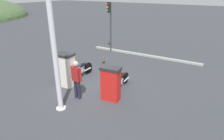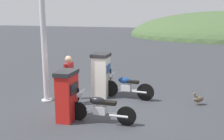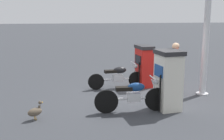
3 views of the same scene
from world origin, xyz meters
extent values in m
plane|color=#383A3F|center=(0.00, 0.00, 0.00)|extent=(120.00, 120.00, 0.00)
cube|color=red|center=(-0.40, -1.28, 0.70)|extent=(0.53, 0.82, 1.41)
cube|color=black|center=(-0.16, -1.26, 1.01)|extent=(0.09, 0.54, 0.32)
cube|color=#262628|center=(-0.40, -1.28, 1.47)|extent=(0.58, 0.90, 0.12)
cylinder|color=black|center=(-0.15, -1.02, 0.49)|extent=(0.05, 0.05, 0.91)
cube|color=silver|center=(-0.40, 1.28, 0.79)|extent=(0.66, 0.77, 1.57)
cube|color=#1E478C|center=(-0.09, 1.32, 1.13)|extent=(0.09, 0.50, 0.32)
cube|color=#262628|center=(-0.40, 1.28, 1.63)|extent=(0.72, 0.85, 0.12)
cylinder|color=black|center=(-0.08, 1.53, 0.55)|extent=(0.05, 0.05, 1.02)
cylinder|color=black|center=(-0.09, -1.19, 0.29)|extent=(0.58, 0.11, 0.57)
cylinder|color=black|center=(1.41, -1.06, 0.29)|extent=(0.58, 0.11, 0.57)
cube|color=silver|center=(0.61, -1.13, 0.39)|extent=(0.38, 0.23, 0.24)
cylinder|color=silver|center=(0.66, -1.13, 0.34)|extent=(1.13, 0.15, 0.05)
ellipsoid|color=black|center=(0.54, -1.14, 0.67)|extent=(0.50, 0.26, 0.24)
cube|color=black|center=(0.88, -1.11, 0.64)|extent=(0.46, 0.24, 0.10)
cylinder|color=silver|center=(-0.05, -1.19, 0.59)|extent=(0.26, 0.06, 0.57)
cylinder|color=silver|center=(0.03, -1.18, 0.91)|extent=(0.09, 0.56, 0.04)
sphere|color=silver|center=(-0.07, -1.19, 0.79)|extent=(0.15, 0.15, 0.14)
cylinder|color=silver|center=(1.22, -1.20, 0.31)|extent=(0.55, 0.12, 0.07)
cylinder|color=black|center=(-0.05, 1.36, 0.33)|extent=(0.66, 0.06, 0.66)
cylinder|color=black|center=(1.37, 1.35, 0.33)|extent=(0.66, 0.06, 0.66)
cube|color=silver|center=(0.61, 1.35, 0.43)|extent=(0.36, 0.20, 0.24)
cylinder|color=silver|center=(0.66, 1.35, 0.38)|extent=(1.06, 0.05, 0.05)
ellipsoid|color=navy|center=(0.54, 1.35, 0.71)|extent=(0.48, 0.22, 0.24)
cube|color=black|center=(0.88, 1.35, 0.68)|extent=(0.44, 0.20, 0.10)
cylinder|color=silver|center=(-0.01, 1.36, 0.63)|extent=(0.26, 0.04, 0.57)
cylinder|color=silver|center=(0.07, 1.36, 0.95)|extent=(0.04, 0.56, 0.04)
sphere|color=silver|center=(-0.03, 1.36, 0.83)|extent=(0.14, 0.14, 0.14)
cylinder|color=silver|center=(1.17, 1.23, 0.35)|extent=(0.55, 0.07, 0.07)
cylinder|color=#1E1E2D|center=(-1.08, 0.12, 0.43)|extent=(0.13, 0.13, 0.85)
cylinder|color=#1E1E2D|center=(-1.08, -0.08, 0.43)|extent=(0.13, 0.13, 0.85)
cube|color=maroon|center=(-1.08, 0.02, 1.17)|extent=(0.21, 0.36, 0.63)
cylinder|color=maroon|center=(-1.08, 0.26, 1.20)|extent=(0.09, 0.09, 0.60)
cylinder|color=maroon|center=(-1.08, -0.22, 1.20)|extent=(0.09, 0.09, 0.60)
sphere|color=tan|center=(-1.08, 0.02, 1.63)|extent=(0.24, 0.24, 0.24)
ellipsoid|color=brown|center=(3.24, 1.56, 0.21)|extent=(0.43, 0.38, 0.21)
cylinder|color=brown|center=(3.13, 1.48, 0.28)|extent=(0.08, 0.08, 0.15)
sphere|color=brown|center=(3.11, 1.47, 0.43)|extent=(0.13, 0.13, 0.10)
cone|color=orange|center=(3.05, 1.43, 0.42)|extent=(0.08, 0.07, 0.04)
cone|color=brown|center=(3.38, 1.66, 0.25)|extent=(0.10, 0.10, 0.08)
cylinder|color=orange|center=(3.26, 1.53, 0.05)|extent=(0.02, 0.02, 0.11)
cylinder|color=orange|center=(3.22, 1.59, 0.05)|extent=(0.02, 0.02, 0.11)
cylinder|color=#38383A|center=(5.83, 2.64, 1.83)|extent=(0.16, 0.16, 3.66)
cube|color=black|center=(5.71, 2.70, 3.30)|extent=(0.29, 0.31, 0.72)
sphere|color=red|center=(5.62, 2.75, 3.52)|extent=(0.20, 0.20, 0.15)
sphere|color=orange|center=(5.62, 2.75, 3.30)|extent=(0.20, 0.20, 0.15)
sphere|color=green|center=(5.62, 2.75, 3.08)|extent=(0.20, 0.20, 0.15)
cylinder|color=silver|center=(-2.08, 0.05, 2.14)|extent=(0.20, 0.20, 4.27)
cylinder|color=silver|center=(-2.08, 0.05, 0.02)|extent=(0.40, 0.40, 0.04)
cube|color=#9E9E93|center=(6.06, 0.00, 0.06)|extent=(0.46, 8.18, 0.12)
camera|label=1|loc=(-6.80, -5.33, 4.52)|focal=31.62mm
camera|label=2|loc=(3.58, -7.88, 3.12)|focal=42.25mm
camera|label=3|loc=(2.34, 8.56, 2.72)|focal=44.90mm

